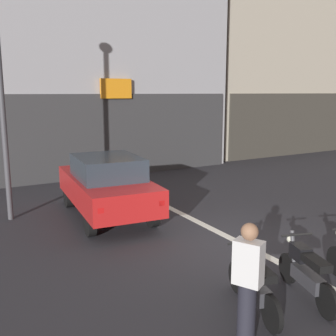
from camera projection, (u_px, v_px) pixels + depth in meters
ground_plane at (238, 242)px, 8.79m from camera, size 120.00×120.00×0.00m
lane_centre_line at (128, 187)px, 13.91m from camera, size 0.20×18.00×0.01m
building_far_right at (241, 57)px, 23.86m from camera, size 8.81×8.80×10.72m
car_red_crossing_near at (107, 184)px, 10.45m from camera, size 2.12×4.24×1.64m
motorcycle_green_row_leftmost at (253, 281)px, 5.99m from camera, size 0.61×1.63×0.98m
motorcycle_black_row_left_mid at (306, 272)px, 6.31m from camera, size 0.66×1.61×0.98m
person_by_motorcycles at (248, 284)px, 5.06m from camera, size 0.36×0.42×1.67m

